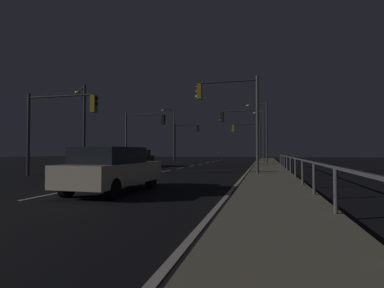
{
  "coord_description": "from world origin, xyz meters",
  "views": [
    {
      "loc": [
        6.88,
        -3.18,
        1.43
      ],
      "look_at": [
        -0.89,
        28.6,
        2.23
      ],
      "focal_mm": 27.88,
      "sensor_mm": 36.0,
      "label": 1
    }
  ],
  "objects_px": {
    "street_lamp_across_street": "(262,130)",
    "street_lamp_far_end": "(172,130)",
    "car_oncoming": "(137,158)",
    "traffic_light_mid_right": "(185,135)",
    "traffic_light_far_right": "(59,116)",
    "street_lamp_corner": "(83,118)",
    "traffic_light_near_right": "(143,128)",
    "traffic_light_overhead_east": "(247,134)",
    "traffic_light_far_center": "(231,106)",
    "street_lamp_median": "(263,126)",
    "traffic_light_far_left": "(241,125)",
    "car": "(113,169)"
  },
  "relations": [
    {
      "from": "traffic_light_far_center",
      "to": "traffic_light_overhead_east",
      "type": "bearing_deg",
      "value": 90.84
    },
    {
      "from": "traffic_light_mid_right",
      "to": "traffic_light_far_left",
      "type": "bearing_deg",
      "value": -55.97
    },
    {
      "from": "traffic_light_mid_right",
      "to": "traffic_light_far_center",
      "type": "height_order",
      "value": "traffic_light_far_center"
    },
    {
      "from": "car_oncoming",
      "to": "traffic_light_near_right",
      "type": "xyz_separation_m",
      "value": [
        -0.03,
        1.49,
        2.88
      ]
    },
    {
      "from": "car_oncoming",
      "to": "traffic_light_mid_right",
      "type": "height_order",
      "value": "traffic_light_mid_right"
    },
    {
      "from": "traffic_light_overhead_east",
      "to": "traffic_light_far_left",
      "type": "distance_m",
      "value": 12.61
    },
    {
      "from": "traffic_light_near_right",
      "to": "street_lamp_across_street",
      "type": "xyz_separation_m",
      "value": [
        11.14,
        13.27,
        0.55
      ]
    },
    {
      "from": "street_lamp_median",
      "to": "street_lamp_far_end",
      "type": "height_order",
      "value": "street_lamp_far_end"
    },
    {
      "from": "traffic_light_far_left",
      "to": "car_oncoming",
      "type": "bearing_deg",
      "value": -159.39
    },
    {
      "from": "traffic_light_mid_right",
      "to": "street_lamp_far_end",
      "type": "bearing_deg",
      "value": -175.01
    },
    {
      "from": "car",
      "to": "traffic_light_near_right",
      "type": "bearing_deg",
      "value": 109.91
    },
    {
      "from": "car",
      "to": "street_lamp_far_end",
      "type": "bearing_deg",
      "value": 104.11
    },
    {
      "from": "car_oncoming",
      "to": "traffic_light_far_left",
      "type": "relative_size",
      "value": 0.81
    },
    {
      "from": "traffic_light_near_right",
      "to": "street_lamp_far_end",
      "type": "distance_m",
      "value": 15.61
    },
    {
      "from": "car",
      "to": "car_oncoming",
      "type": "xyz_separation_m",
      "value": [
        -6.35,
        16.13,
        0.0
      ]
    },
    {
      "from": "traffic_light_mid_right",
      "to": "traffic_light_far_left",
      "type": "relative_size",
      "value": 1.02
    },
    {
      "from": "street_lamp_corner",
      "to": "street_lamp_across_street",
      "type": "distance_m",
      "value": 23.91
    },
    {
      "from": "car_oncoming",
      "to": "street_lamp_median",
      "type": "distance_m",
      "value": 15.05
    },
    {
      "from": "car",
      "to": "traffic_light_far_center",
      "type": "height_order",
      "value": "traffic_light_far_center"
    },
    {
      "from": "traffic_light_mid_right",
      "to": "street_lamp_median",
      "type": "bearing_deg",
      "value": -34.76
    },
    {
      "from": "traffic_light_near_right",
      "to": "street_lamp_median",
      "type": "relative_size",
      "value": 0.76
    },
    {
      "from": "traffic_light_mid_right",
      "to": "traffic_light_far_right",
      "type": "distance_m",
      "value": 28.02
    },
    {
      "from": "traffic_light_near_right",
      "to": "traffic_light_far_right",
      "type": "bearing_deg",
      "value": -89.29
    },
    {
      "from": "traffic_light_far_center",
      "to": "traffic_light_far_right",
      "type": "bearing_deg",
      "value": -160.72
    },
    {
      "from": "traffic_light_far_left",
      "to": "street_lamp_far_end",
      "type": "xyz_separation_m",
      "value": [
        -11.2,
        13.48,
        0.68
      ]
    },
    {
      "from": "traffic_light_far_left",
      "to": "traffic_light_overhead_east",
      "type": "bearing_deg",
      "value": 90.45
    },
    {
      "from": "car_oncoming",
      "to": "street_lamp_across_street",
      "type": "height_order",
      "value": "street_lamp_across_street"
    },
    {
      "from": "street_lamp_across_street",
      "to": "street_lamp_far_end",
      "type": "relative_size",
      "value": 0.87
    },
    {
      "from": "street_lamp_corner",
      "to": "street_lamp_median",
      "type": "bearing_deg",
      "value": 46.52
    },
    {
      "from": "street_lamp_far_end",
      "to": "street_lamp_median",
      "type": "bearing_deg",
      "value": -29.99
    },
    {
      "from": "traffic_light_near_right",
      "to": "traffic_light_far_center",
      "type": "xyz_separation_m",
      "value": [
        9.52,
        -9.1,
        0.47
      ]
    },
    {
      "from": "car_oncoming",
      "to": "traffic_light_far_center",
      "type": "distance_m",
      "value": 12.61
    },
    {
      "from": "street_lamp_median",
      "to": "street_lamp_corner",
      "type": "height_order",
      "value": "street_lamp_median"
    },
    {
      "from": "street_lamp_across_street",
      "to": "traffic_light_far_center",
      "type": "bearing_deg",
      "value": -94.15
    },
    {
      "from": "traffic_light_overhead_east",
      "to": "street_lamp_far_end",
      "type": "distance_m",
      "value": 11.17
    },
    {
      "from": "traffic_light_overhead_east",
      "to": "street_lamp_median",
      "type": "relative_size",
      "value": 0.77
    },
    {
      "from": "traffic_light_mid_right",
      "to": "street_lamp_far_end",
      "type": "height_order",
      "value": "street_lamp_far_end"
    },
    {
      "from": "traffic_light_mid_right",
      "to": "traffic_light_far_right",
      "type": "relative_size",
      "value": 1.15
    },
    {
      "from": "traffic_light_near_right",
      "to": "traffic_light_overhead_east",
      "type": "bearing_deg",
      "value": 57.85
    },
    {
      "from": "traffic_light_near_right",
      "to": "street_lamp_corner",
      "type": "bearing_deg",
      "value": -109.27
    },
    {
      "from": "traffic_light_overhead_east",
      "to": "traffic_light_far_right",
      "type": "distance_m",
      "value": 28.44
    },
    {
      "from": "car",
      "to": "traffic_light_mid_right",
      "type": "relative_size",
      "value": 0.8
    },
    {
      "from": "car_oncoming",
      "to": "traffic_light_far_right",
      "type": "bearing_deg",
      "value": -89.36
    },
    {
      "from": "traffic_light_far_right",
      "to": "street_lamp_across_street",
      "type": "distance_m",
      "value": 27.91
    },
    {
      "from": "street_lamp_corner",
      "to": "traffic_light_near_right",
      "type": "bearing_deg",
      "value": 70.73
    },
    {
      "from": "street_lamp_across_street",
      "to": "street_lamp_corner",
      "type": "bearing_deg",
      "value": -124.15
    },
    {
      "from": "traffic_light_near_right",
      "to": "traffic_light_far_center",
      "type": "height_order",
      "value": "traffic_light_far_center"
    },
    {
      "from": "traffic_light_far_left",
      "to": "street_lamp_far_end",
      "type": "bearing_deg",
      "value": 129.73
    },
    {
      "from": "traffic_light_overhead_east",
      "to": "street_lamp_far_end",
      "type": "bearing_deg",
      "value": 175.51
    },
    {
      "from": "street_lamp_median",
      "to": "street_lamp_far_end",
      "type": "bearing_deg",
      "value": 150.01
    }
  ]
}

